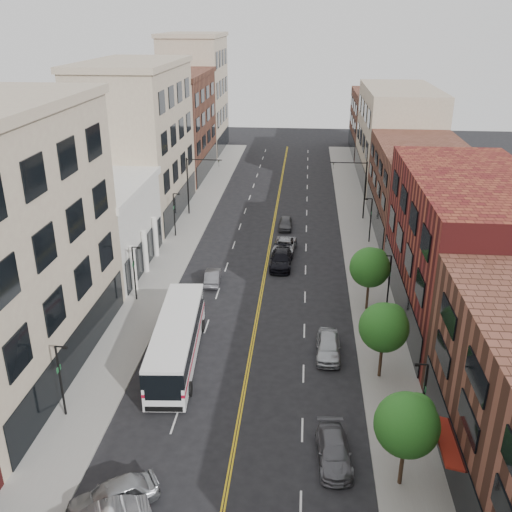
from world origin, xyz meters
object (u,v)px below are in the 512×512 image
(car_lane_behind, at_px, (213,277))
(car_lane_a, at_px, (281,259))
(car_parked_far, at_px, (328,346))
(car_lane_c, at_px, (286,223))
(car_parked_mid, at_px, (334,451))
(car_lane_b, at_px, (284,246))
(car_angle_a, at_px, (114,496))
(city_bus, at_px, (177,338))

(car_lane_behind, relative_size, car_lane_a, 0.75)
(car_parked_far, height_order, car_lane_c, car_parked_far)
(car_parked_mid, height_order, car_lane_b, car_lane_b)
(car_angle_a, distance_m, car_lane_b, 35.93)
(car_angle_a, relative_size, car_lane_b, 0.91)
(city_bus, distance_m, car_lane_behind, 13.37)
(car_parked_mid, relative_size, car_lane_behind, 1.17)
(city_bus, distance_m, car_parked_far, 11.24)
(car_angle_a, relative_size, car_parked_far, 1.01)
(car_parked_mid, height_order, car_lane_behind, car_parked_mid)
(city_bus, bearing_deg, car_parked_far, 4.37)
(car_parked_mid, distance_m, car_lane_behind, 25.02)
(car_parked_far, bearing_deg, car_lane_c, 99.99)
(car_parked_far, bearing_deg, car_lane_behind, 133.39)
(car_angle_a, height_order, car_lane_b, car_angle_a)
(city_bus, bearing_deg, car_parked_mid, -44.52)
(car_angle_a, xyz_separation_m, car_lane_b, (7.26, 35.19, -0.08))
(car_angle_a, relative_size, car_lane_behind, 1.18)
(car_lane_behind, xyz_separation_m, car_lane_c, (6.30, 15.67, 0.02))
(city_bus, distance_m, car_lane_c, 29.78)
(city_bus, bearing_deg, car_lane_behind, 83.75)
(car_lane_b, bearing_deg, car_angle_a, -96.63)
(car_parked_mid, distance_m, car_parked_far, 11.04)
(car_lane_behind, bearing_deg, car_angle_a, 83.06)
(car_parked_far, relative_size, car_lane_c, 1.17)
(car_parked_mid, bearing_deg, car_lane_c, 91.95)
(city_bus, height_order, car_lane_c, city_bus)
(car_lane_b, distance_m, car_lane_c, 7.54)
(car_lane_c, bearing_deg, car_parked_far, -80.48)
(car_lane_a, xyz_separation_m, car_lane_b, (0.16, 3.66, -0.05))
(car_lane_c, bearing_deg, car_lane_behind, -111.32)
(car_lane_a, bearing_deg, car_lane_c, 90.87)
(city_bus, relative_size, car_angle_a, 2.76)
(car_parked_mid, xyz_separation_m, car_lane_a, (-4.30, 27.14, 0.10))
(city_bus, xyz_separation_m, car_parked_far, (11.05, 1.68, -1.11))
(car_lane_behind, bearing_deg, city_bus, 82.79)
(car_lane_b, bearing_deg, car_lane_c, 96.27)
(car_parked_mid, distance_m, car_lane_b, 31.07)
(car_angle_a, height_order, car_parked_mid, car_angle_a)
(car_parked_far, bearing_deg, car_angle_a, -125.43)
(car_parked_far, relative_size, car_lane_behind, 1.17)
(car_lane_behind, height_order, car_lane_a, car_lane_a)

